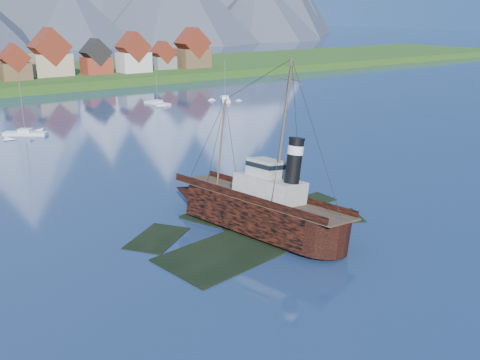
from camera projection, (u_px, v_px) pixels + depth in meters
ground at (249, 237)px, 63.60m from camera, size 1400.00×1400.00×0.00m
shoal at (250, 230)px, 66.36m from camera, size 31.71×21.24×1.14m
tugboat_wreck at (249, 205)px, 65.91m from camera, size 6.42×27.67×21.93m
sailboat_c at (25, 134)px, 115.68m from camera, size 8.70×7.45×11.87m
sailboat_d at (225, 100)px, 160.05m from camera, size 6.60×9.18×12.63m
sailboat_e at (157, 104)px, 154.02m from camera, size 4.46×9.38×10.55m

